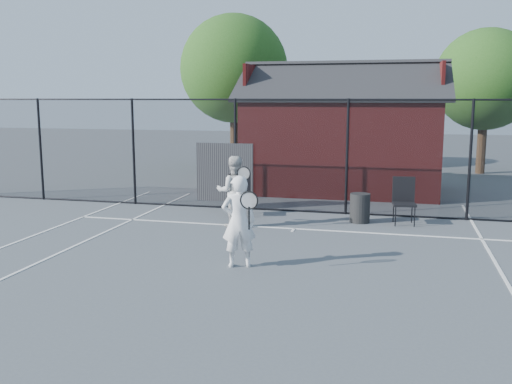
% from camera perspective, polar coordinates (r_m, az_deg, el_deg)
% --- Properties ---
extents(ground, '(80.00, 80.00, 0.00)m').
position_cam_1_polar(ground, '(10.49, 0.91, -7.33)').
color(ground, '#4B5356').
rests_on(ground, ground).
extents(court_lines, '(11.02, 18.00, 0.01)m').
position_cam_1_polar(court_lines, '(9.26, -0.98, -9.59)').
color(court_lines, white).
rests_on(court_lines, ground).
extents(fence, '(22.04, 3.00, 3.00)m').
position_cam_1_polar(fence, '(15.08, 4.13, 3.41)').
color(fence, black).
rests_on(fence, ground).
extents(clubhouse, '(6.50, 4.36, 4.19)m').
position_cam_1_polar(clubhouse, '(18.91, 8.66, 5.04)').
color(clubhouse, maroon).
rests_on(clubhouse, ground).
extents(tree_left, '(4.48, 4.48, 6.44)m').
position_cam_1_polar(tree_left, '(24.27, -2.22, 12.19)').
color(tree_left, '#351D15').
rests_on(tree_left, ground).
extents(tree_right, '(3.97, 3.97, 5.70)m').
position_cam_1_polar(tree_right, '(24.50, 21.99, 10.37)').
color(tree_right, '#351D15').
rests_on(tree_right, ground).
extents(player_front, '(0.80, 0.64, 1.67)m').
position_cam_1_polar(player_front, '(10.21, -1.73, -2.95)').
color(player_front, white).
rests_on(player_front, ground).
extents(player_back, '(0.98, 0.84, 1.68)m').
position_cam_1_polar(player_back, '(13.43, -2.24, 0.07)').
color(player_back, silver).
rests_on(player_back, ground).
extents(chair_left, '(0.61, 0.62, 1.05)m').
position_cam_1_polar(chair_left, '(14.63, -1.55, -0.40)').
color(chair_left, black).
rests_on(chair_left, ground).
extents(chair_right, '(0.59, 0.61, 1.11)m').
position_cam_1_polar(chair_right, '(14.10, 14.61, -0.97)').
color(chair_right, black).
rests_on(chair_right, ground).
extents(waste_bin, '(0.59, 0.59, 0.71)m').
position_cam_1_polar(waste_bin, '(14.16, 10.34, -1.58)').
color(waste_bin, '#252525').
rests_on(waste_bin, ground).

